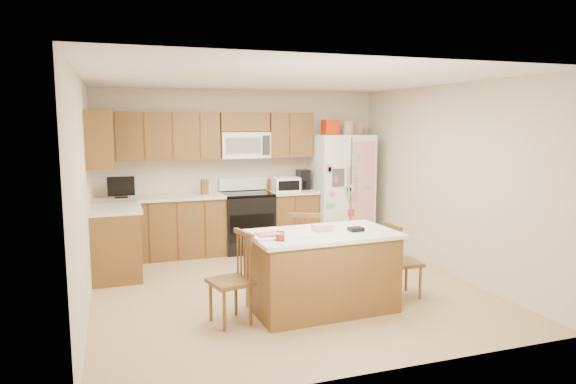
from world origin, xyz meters
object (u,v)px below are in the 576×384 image
object	(u,v)px
stove	(247,221)
windsor_chair_back	(306,252)
island	(322,270)
windsor_chair_right	(402,262)
windsor_chair_left	(232,281)
refrigerator	(341,189)

from	to	relation	value
stove	windsor_chair_back	xyz separation A→B (m)	(0.22, -2.03, -0.02)
stove	island	size ratio (longest dim) A/B	0.71
windsor_chair_right	windsor_chair_left	bearing A→B (deg)	-176.01
refrigerator	windsor_chair_right	xyz separation A→B (m)	(-0.41, -2.59, -0.52)
windsor_chair_left	windsor_chair_back	distance (m)	1.32
refrigerator	island	size ratio (longest dim) A/B	1.28
stove	refrigerator	bearing A→B (deg)	-2.30
island	windsor_chair_left	world-z (taller)	island
refrigerator	windsor_chair_right	size ratio (longest dim) A/B	2.38
island	windsor_chair_right	world-z (taller)	island
refrigerator	windsor_chair_left	distance (m)	3.69
windsor_chair_left	windsor_chair_right	size ratio (longest dim) A/B	1.08
stove	refrigerator	xyz separation A→B (m)	(1.57, -0.06, 0.45)
island	windsor_chair_right	bearing A→B (deg)	4.69
stove	windsor_chair_right	world-z (taller)	stove
stove	island	xyz separation A→B (m)	(0.13, -2.73, -0.04)
island	windsor_chair_right	distance (m)	1.03
windsor_chair_back	windsor_chair_left	bearing A→B (deg)	-144.73
stove	windsor_chair_right	size ratio (longest dim) A/B	1.32
stove	island	world-z (taller)	stove
refrigerator	windsor_chair_back	distance (m)	2.43
refrigerator	windsor_chair_back	world-z (taller)	refrigerator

